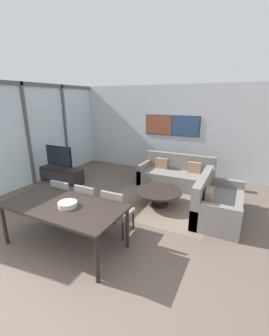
{
  "coord_description": "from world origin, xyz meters",
  "views": [
    {
      "loc": [
        2.24,
        -1.31,
        2.36
      ],
      "look_at": [
        0.18,
        2.79,
        0.95
      ],
      "focal_mm": 24.0,
      "sensor_mm": 36.0,
      "label": 1
    }
  ],
  "objects_px": {
    "fruit_bowl": "(68,204)",
    "dining_chair_left": "(66,198)",
    "dining_table": "(63,208)",
    "sofa_main": "(176,176)",
    "sofa_side": "(215,204)",
    "television": "(59,157)",
    "dining_chair_centre": "(90,203)",
    "tv_console": "(61,175)",
    "coffee_table": "(158,194)",
    "dining_chair_right": "(116,210)"
  },
  "relations": [
    {
      "from": "dining_chair_right",
      "to": "dining_table",
      "type": "bearing_deg",
      "value": -131.49
    },
    {
      "from": "dining_table",
      "to": "dining_chair_left",
      "type": "relative_size",
      "value": 2.29
    },
    {
      "from": "coffee_table",
      "to": "dining_chair_left",
      "type": "xyz_separation_m",
      "value": [
        -1.42,
        -1.46,
        0.21
      ]
    },
    {
      "from": "fruit_bowl",
      "to": "tv_console",
      "type": "bearing_deg",
      "value": 136.78
    },
    {
      "from": "dining_chair_left",
      "to": "fruit_bowl",
      "type": "xyz_separation_m",
      "value": [
        0.7,
        -0.67,
        0.31
      ]
    },
    {
      "from": "sofa_main",
      "to": "sofa_side",
      "type": "height_order",
      "value": "same"
    },
    {
      "from": "dining_chair_left",
      "to": "fruit_bowl",
      "type": "bearing_deg",
      "value": -43.63
    },
    {
      "from": "dining_chair_left",
      "to": "fruit_bowl",
      "type": "relative_size",
      "value": 2.9
    },
    {
      "from": "coffee_table",
      "to": "dining_chair_left",
      "type": "distance_m",
      "value": 2.05
    },
    {
      "from": "tv_console",
      "to": "dining_chair_left",
      "type": "bearing_deg",
      "value": -43.05
    },
    {
      "from": "tv_console",
      "to": "dining_table",
      "type": "height_order",
      "value": "dining_table"
    },
    {
      "from": "sofa_side",
      "to": "dining_chair_left",
      "type": "distance_m",
      "value": 3.06
    },
    {
      "from": "dining_chair_centre",
      "to": "dining_table",
      "type": "bearing_deg",
      "value": -90.0
    },
    {
      "from": "television",
      "to": "dining_table",
      "type": "xyz_separation_m",
      "value": [
        2.3,
        -2.26,
        -0.06
      ]
    },
    {
      "from": "television",
      "to": "fruit_bowl",
      "type": "bearing_deg",
      "value": -43.23
    },
    {
      "from": "sofa_side",
      "to": "dining_chair_centre",
      "type": "distance_m",
      "value": 2.56
    },
    {
      "from": "dining_chair_right",
      "to": "coffee_table",
      "type": "bearing_deg",
      "value": 80.14
    },
    {
      "from": "dining_chair_centre",
      "to": "tv_console",
      "type": "bearing_deg",
      "value": 145.26
    },
    {
      "from": "tv_console",
      "to": "coffee_table",
      "type": "height_order",
      "value": "tv_console"
    },
    {
      "from": "television",
      "to": "dining_chair_right",
      "type": "relative_size",
      "value": 1.06
    },
    {
      "from": "television",
      "to": "dining_chair_right",
      "type": "xyz_separation_m",
      "value": [
        2.89,
        -1.6,
        -0.26
      ]
    },
    {
      "from": "tv_console",
      "to": "sofa_main",
      "type": "bearing_deg",
      "value": 21.79
    },
    {
      "from": "fruit_bowl",
      "to": "dining_chair_left",
      "type": "bearing_deg",
      "value": 136.37
    },
    {
      "from": "dining_chair_centre",
      "to": "fruit_bowl",
      "type": "bearing_deg",
      "value": -80.08
    },
    {
      "from": "dining_chair_centre",
      "to": "sofa_side",
      "type": "bearing_deg",
      "value": 35.63
    },
    {
      "from": "television",
      "to": "dining_chair_centre",
      "type": "height_order",
      "value": "television"
    },
    {
      "from": "sofa_main",
      "to": "dining_chair_centre",
      "type": "height_order",
      "value": "dining_chair_centre"
    },
    {
      "from": "television",
      "to": "sofa_side",
      "type": "xyz_separation_m",
      "value": [
        4.38,
        -0.11,
        -0.47
      ]
    },
    {
      "from": "coffee_table",
      "to": "dining_table",
      "type": "relative_size",
      "value": 0.53
    },
    {
      "from": "fruit_bowl",
      "to": "dining_chair_centre",
      "type": "bearing_deg",
      "value": 99.92
    },
    {
      "from": "dining_chair_left",
      "to": "dining_chair_centre",
      "type": "relative_size",
      "value": 1.0
    },
    {
      "from": "sofa_main",
      "to": "dining_chair_right",
      "type": "distance_m",
      "value": 2.88
    },
    {
      "from": "dining_chair_centre",
      "to": "sofa_main",
      "type": "bearing_deg",
      "value": 73.69
    },
    {
      "from": "dining_chair_left",
      "to": "coffee_table",
      "type": "bearing_deg",
      "value": 45.91
    },
    {
      "from": "television",
      "to": "coffee_table",
      "type": "height_order",
      "value": "television"
    },
    {
      "from": "dining_chair_left",
      "to": "television",
      "type": "bearing_deg",
      "value": 136.94
    },
    {
      "from": "coffee_table",
      "to": "dining_table",
      "type": "distance_m",
      "value": 2.31
    },
    {
      "from": "fruit_bowl",
      "to": "coffee_table",
      "type": "bearing_deg",
      "value": 71.42
    },
    {
      "from": "dining_chair_centre",
      "to": "dining_chair_right",
      "type": "xyz_separation_m",
      "value": [
        0.58,
        -0.01,
        0.0
      ]
    },
    {
      "from": "sofa_main",
      "to": "sofa_side",
      "type": "xyz_separation_m",
      "value": [
        1.24,
        -1.37,
        -0.0
      ]
    },
    {
      "from": "television",
      "to": "coffee_table",
      "type": "distance_m",
      "value": 3.18
    },
    {
      "from": "sofa_main",
      "to": "dining_chair_right",
      "type": "height_order",
      "value": "dining_chair_right"
    },
    {
      "from": "coffee_table",
      "to": "dining_chair_centre",
      "type": "distance_m",
      "value": 1.69
    },
    {
      "from": "tv_console",
      "to": "dining_chair_right",
      "type": "relative_size",
      "value": 1.65
    },
    {
      "from": "coffee_table",
      "to": "fruit_bowl",
      "type": "relative_size",
      "value": 3.53
    },
    {
      "from": "coffee_table",
      "to": "dining_chair_right",
      "type": "distance_m",
      "value": 1.49
    },
    {
      "from": "fruit_bowl",
      "to": "sofa_side",
      "type": "bearing_deg",
      "value": 47.92
    },
    {
      "from": "sofa_main",
      "to": "coffee_table",
      "type": "xyz_separation_m",
      "value": [
        0.0,
        -1.4,
        -0.01
      ]
    },
    {
      "from": "dining_chair_left",
      "to": "dining_chair_right",
      "type": "distance_m",
      "value": 1.16
    },
    {
      "from": "sofa_side",
      "to": "fruit_bowl",
      "type": "relative_size",
      "value": 5.46
    }
  ]
}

